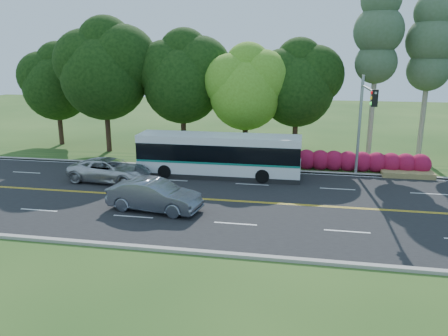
% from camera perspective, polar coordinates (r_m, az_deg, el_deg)
% --- Properties ---
extents(ground, '(120.00, 120.00, 0.00)m').
position_cam_1_polar(ground, '(25.55, 3.84, -4.49)').
color(ground, '#214617').
rests_on(ground, ground).
extents(road, '(60.00, 14.00, 0.02)m').
position_cam_1_polar(road, '(25.54, 3.84, -4.47)').
color(road, black).
rests_on(road, ground).
extents(curb_north, '(60.00, 0.30, 0.15)m').
position_cam_1_polar(curb_north, '(32.33, 5.33, -0.25)').
color(curb_north, '#9F9990').
rests_on(curb_north, ground).
extents(curb_south, '(60.00, 0.30, 0.15)m').
position_cam_1_polar(curb_south, '(18.96, 1.27, -11.29)').
color(curb_south, '#9F9990').
rests_on(curb_south, ground).
extents(grass_verge, '(60.00, 4.00, 0.10)m').
position_cam_1_polar(grass_verge, '(34.12, 5.61, 0.49)').
color(grass_verge, '#214617').
rests_on(grass_verge, ground).
extents(lane_markings, '(57.60, 13.82, 0.00)m').
position_cam_1_polar(lane_markings, '(25.55, 3.63, -4.43)').
color(lane_markings, gold).
rests_on(lane_markings, road).
extents(tree_row, '(44.70, 9.10, 13.84)m').
position_cam_1_polar(tree_row, '(36.99, -1.84, 12.13)').
color(tree_row, '#311C16').
rests_on(tree_row, ground).
extents(bougainvillea_hedge, '(9.50, 2.25, 1.50)m').
position_cam_1_polar(bougainvillea_hedge, '(33.34, 17.90, 0.68)').
color(bougainvillea_hedge, maroon).
rests_on(bougainvillea_hedge, ground).
extents(traffic_signal, '(0.42, 6.10, 7.00)m').
position_cam_1_polar(traffic_signal, '(29.86, 17.82, 6.86)').
color(traffic_signal, '#979A9F').
rests_on(traffic_signal, ground).
extents(transit_bus, '(11.29, 2.53, 2.95)m').
position_cam_1_polar(transit_bus, '(30.41, -0.70, 1.58)').
color(transit_bus, white).
rests_on(transit_bus, road).
extents(sedan, '(5.39, 2.55, 1.71)m').
position_cam_1_polar(sedan, '(24.19, -9.06, -3.57)').
color(sedan, slate).
rests_on(sedan, road).
extents(suv, '(5.80, 3.07, 1.55)m').
position_cam_1_polar(suv, '(30.35, -14.60, -0.26)').
color(suv, silver).
rests_on(suv, road).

